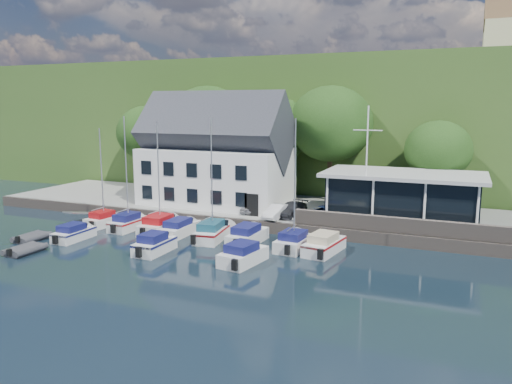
% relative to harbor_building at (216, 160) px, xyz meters
% --- Properties ---
extents(ground, '(180.00, 180.00, 0.00)m').
position_rel_harbor_building_xyz_m(ground, '(7.00, -16.50, -5.35)').
color(ground, black).
rests_on(ground, ground).
extents(quay, '(60.00, 13.00, 1.00)m').
position_rel_harbor_building_xyz_m(quay, '(7.00, 1.00, -4.85)').
color(quay, gray).
rests_on(quay, ground).
extents(quay_face, '(60.00, 0.30, 1.00)m').
position_rel_harbor_building_xyz_m(quay_face, '(7.00, -5.50, -4.85)').
color(quay_face, '#665A51').
rests_on(quay_face, ground).
extents(hillside, '(160.00, 75.00, 16.00)m').
position_rel_harbor_building_xyz_m(hillside, '(7.00, 45.50, 2.65)').
color(hillside, '#375921').
rests_on(hillside, ground).
extents(field_patch, '(50.00, 30.00, 0.30)m').
position_rel_harbor_building_xyz_m(field_patch, '(15.00, 53.50, 10.80)').
color(field_patch, '#596934').
rests_on(field_patch, hillside).
extents(harbor_building, '(14.40, 8.20, 8.70)m').
position_rel_harbor_building_xyz_m(harbor_building, '(0.00, 0.00, 0.00)').
color(harbor_building, white).
rests_on(harbor_building, quay).
extents(club_pavilion, '(13.20, 7.20, 4.10)m').
position_rel_harbor_building_xyz_m(club_pavilion, '(18.00, -0.50, -2.30)').
color(club_pavilion, black).
rests_on(club_pavilion, quay).
extents(seawall, '(18.00, 0.50, 1.20)m').
position_rel_harbor_building_xyz_m(seawall, '(19.00, -5.10, -3.75)').
color(seawall, '#665A51').
rests_on(seawall, quay).
extents(gangway, '(1.20, 6.00, 1.40)m').
position_rel_harbor_building_xyz_m(gangway, '(-9.50, -7.50, -5.35)').
color(gangway, '#B8B8BC').
rests_on(gangway, ground).
extents(car_silver, '(2.10, 3.54, 1.13)m').
position_rel_harbor_building_xyz_m(car_silver, '(4.65, -2.63, -3.79)').
color(car_silver, '#BABABF').
rests_on(car_silver, quay).
extents(car_white, '(1.61, 3.71, 1.19)m').
position_rel_harbor_building_xyz_m(car_white, '(7.87, -3.94, -3.76)').
color(car_white, silver).
rests_on(car_white, quay).
extents(car_dgrey, '(2.36, 4.37, 1.20)m').
position_rel_harbor_building_xyz_m(car_dgrey, '(8.71, -2.68, -3.75)').
color(car_dgrey, '#2E2E33').
rests_on(car_dgrey, quay).
extents(car_blue, '(2.46, 3.73, 1.19)m').
position_rel_harbor_building_xyz_m(car_blue, '(11.66, -2.80, -3.76)').
color(car_blue, navy).
rests_on(car_blue, quay).
extents(flagpole, '(2.32, 0.20, 9.67)m').
position_rel_harbor_building_xyz_m(flagpole, '(15.35, -3.43, 0.48)').
color(flagpole, white).
rests_on(flagpole, quay).
extents(tree_0, '(7.05, 7.05, 9.64)m').
position_rel_harbor_building_xyz_m(tree_0, '(-12.02, 5.62, 0.47)').
color(tree_0, '#16350F').
rests_on(tree_0, quay).
extents(tree_1, '(8.63, 8.63, 11.79)m').
position_rel_harbor_building_xyz_m(tree_1, '(-3.55, 4.93, 1.54)').
color(tree_1, '#16350F').
rests_on(tree_1, quay).
extents(tree_2, '(7.77, 7.77, 10.62)m').
position_rel_harbor_building_xyz_m(tree_2, '(3.91, 5.79, 0.96)').
color(tree_2, '#16350F').
rests_on(tree_2, quay).
extents(tree_3, '(8.54, 8.54, 11.67)m').
position_rel_harbor_building_xyz_m(tree_3, '(9.94, 5.98, 1.49)').
color(tree_3, '#16350F').
rests_on(tree_3, quay).
extents(tree_4, '(6.10, 6.10, 8.34)m').
position_rel_harbor_building_xyz_m(tree_4, '(20.32, 5.25, -0.18)').
color(tree_4, '#16350F').
rests_on(tree_4, quay).
extents(boat_r1_0, '(2.35, 5.22, 8.44)m').
position_rel_harbor_building_xyz_m(boat_r1_0, '(-6.89, -8.77, -1.13)').
color(boat_r1_0, silver).
rests_on(boat_r1_0, ground).
extents(boat_r1_1, '(2.00, 5.69, 9.03)m').
position_rel_harbor_building_xyz_m(boat_r1_1, '(-4.05, -8.99, -0.84)').
color(boat_r1_1, silver).
rests_on(boat_r1_1, ground).
extents(boat_r1_2, '(2.38, 6.41, 9.59)m').
position_rel_harbor_building_xyz_m(boat_r1_2, '(-0.87, -8.88, -0.55)').
color(boat_r1_2, silver).
rests_on(boat_r1_2, ground).
extents(boat_r1_3, '(1.89, 6.39, 1.39)m').
position_rel_harbor_building_xyz_m(boat_r1_3, '(1.03, -8.86, -4.65)').
color(boat_r1_3, silver).
rests_on(boat_r1_3, ground).
extents(boat_r1_4, '(2.94, 6.78, 9.51)m').
position_rel_harbor_building_xyz_m(boat_r1_4, '(4.26, -9.12, -0.59)').
color(boat_r1_4, silver).
rests_on(boat_r1_4, ground).
extents(boat_r1_5, '(2.29, 6.30, 1.51)m').
position_rel_harbor_building_xyz_m(boat_r1_5, '(7.29, -9.01, -4.59)').
color(boat_r1_5, silver).
rests_on(boat_r1_5, ground).
extents(boat_r1_6, '(2.52, 5.59, 8.99)m').
position_rel_harbor_building_xyz_m(boat_r1_6, '(11.22, -9.27, -0.86)').
color(boat_r1_6, silver).
rests_on(boat_r1_6, ground).
extents(boat_r1_7, '(2.91, 6.30, 1.54)m').
position_rel_harbor_building_xyz_m(boat_r1_7, '(13.52, -9.21, -4.58)').
color(boat_r1_7, silver).
rests_on(boat_r1_7, ground).
extents(boat_r2_0, '(1.84, 5.20, 1.34)m').
position_rel_harbor_building_xyz_m(boat_r2_0, '(-6.02, -13.51, -4.68)').
color(boat_r2_0, silver).
rests_on(boat_r2_0, ground).
extents(boat_r2_2, '(1.92, 5.13, 1.53)m').
position_rel_harbor_building_xyz_m(boat_r2_2, '(2.01, -13.98, -4.59)').
color(boat_r2_2, silver).
rests_on(boat_r2_2, ground).
extents(boat_r2_3, '(2.95, 5.74, 1.52)m').
position_rel_harbor_building_xyz_m(boat_r2_3, '(9.06, -13.80, -4.59)').
color(boat_r2_3, silver).
rests_on(boat_r2_3, ground).
extents(dinghy_0, '(1.79, 2.94, 0.68)m').
position_rel_harbor_building_xyz_m(dinghy_0, '(-9.02, -14.98, -5.01)').
color(dinghy_0, '#343539').
rests_on(dinghy_0, ground).
extents(dinghy_1, '(1.88, 3.03, 0.70)m').
position_rel_harbor_building_xyz_m(dinghy_1, '(-6.70, -17.78, -5.00)').
color(dinghy_1, '#343539').
rests_on(dinghy_1, ground).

